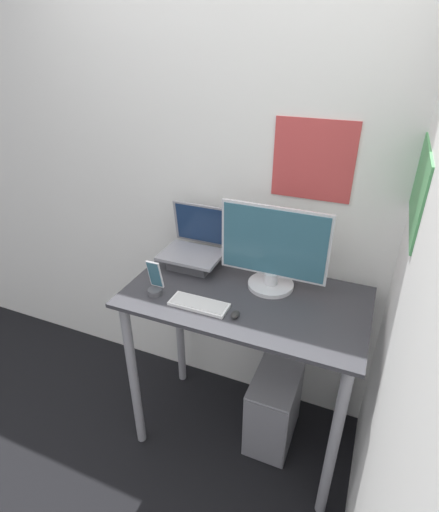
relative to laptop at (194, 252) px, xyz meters
name	(u,v)px	position (x,y,z in m)	size (l,w,h in m)	color
ground_plane	(220,480)	(0.34, -0.47, -1.03)	(12.00, 12.00, 0.00)	black
wall_back	(274,196)	(0.34, 0.22, 0.27)	(6.00, 0.06, 2.60)	white
wall_side_right	(415,299)	(0.98, -0.47, 0.27)	(0.06, 6.00, 2.60)	white
desk	(244,329)	(0.34, -0.17, -0.27)	(1.11, 0.61, 0.95)	#333338
laptop	(194,252)	(0.00, 0.00, 0.00)	(0.31, 0.26, 0.30)	#4C4C51
monitor	(273,253)	(0.43, -0.04, 0.10)	(0.50, 0.22, 0.40)	silver
keyboard	(199,304)	(0.18, -0.32, -0.07)	(0.26, 0.10, 0.02)	white
mouse	(235,314)	(0.36, -0.33, -0.06)	(0.03, 0.06, 0.02)	#262626
cell_phone	(155,284)	(-0.05, -0.31, -0.02)	(0.07, 0.07, 0.17)	#4C4C51
computer_tower	(274,408)	(0.51, -0.11, -0.81)	(0.23, 0.38, 0.44)	gray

